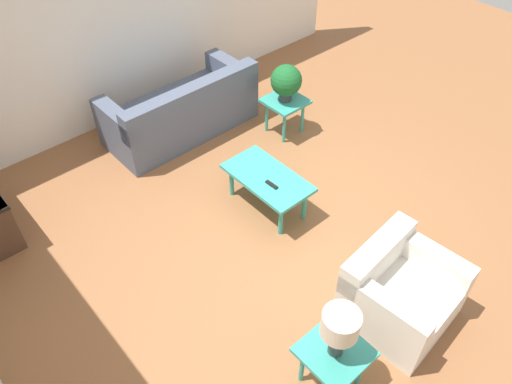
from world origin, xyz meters
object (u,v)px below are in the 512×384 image
(side_table_plant, at_px, (285,105))
(potted_plant, at_px, (286,81))
(sofa, at_px, (182,112))
(coffee_table, at_px, (267,180))
(armchair, at_px, (398,292))
(side_table_lamp, at_px, (334,356))
(table_lamp, at_px, (340,327))

(side_table_plant, height_order, potted_plant, potted_plant)
(sofa, height_order, coffee_table, sofa)
(armchair, distance_m, side_table_lamp, 0.94)
(sofa, relative_size, coffee_table, 1.98)
(potted_plant, xyz_separation_m, table_lamp, (-2.77, 2.14, 0.06))
(coffee_table, distance_m, side_table_plant, 1.44)
(armchair, height_order, potted_plant, potted_plant)
(armchair, xyz_separation_m, table_lamp, (-0.06, 0.94, 0.52))
(coffee_table, xyz_separation_m, side_table_lamp, (-1.87, 1.01, 0.02))
(armchair, height_order, coffee_table, armchair)
(coffee_table, xyz_separation_m, table_lamp, (-1.87, 1.01, 0.44))
(armchair, distance_m, table_lamp, 1.07)
(sofa, height_order, armchair, sofa)
(armchair, bearing_deg, table_lamp, 178.94)
(sofa, bearing_deg, potted_plant, 138.10)
(side_table_lamp, height_order, potted_plant, potted_plant)
(coffee_table, relative_size, table_lamp, 2.06)
(sofa, distance_m, table_lamp, 3.86)
(sofa, xyz_separation_m, side_table_plant, (-0.88, -1.00, 0.10))
(coffee_table, height_order, table_lamp, table_lamp)
(coffee_table, xyz_separation_m, potted_plant, (0.89, -1.12, 0.38))
(sofa, bearing_deg, side_table_plant, 138.10)
(coffee_table, relative_size, potted_plant, 2.07)
(table_lamp, bearing_deg, side_table_plant, -37.66)
(armchair, bearing_deg, side_table_lamp, 178.94)
(armchair, relative_size, side_table_plant, 1.93)
(side_table_lamp, bearing_deg, side_table_plant, -37.66)
(potted_plant, distance_m, table_lamp, 3.50)
(side_table_plant, height_order, side_table_lamp, same)
(side_table_plant, bearing_deg, armchair, 156.09)
(side_table_lamp, bearing_deg, table_lamp, -90.00)
(side_table_lamp, xyz_separation_m, table_lamp, (0.00, -0.00, 0.41))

